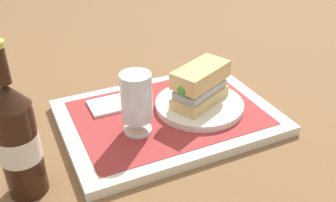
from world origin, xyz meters
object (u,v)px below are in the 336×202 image
Objects in this scene: sandwich at (199,85)px; beer_bottle at (18,139)px; plate at (199,105)px; beer_glass at (136,100)px.

beer_bottle reaches higher than sandwich.
sandwich is at bearing 25.22° from plate.
plate is at bearing -180.00° from sandwich.
beer_bottle is (0.37, 0.08, 0.03)m from sandwich.
plate is 0.71× the size of beer_bottle.
beer_bottle is (0.22, 0.05, 0.01)m from beer_glass.
beer_glass is 0.22m from beer_bottle.
beer_bottle reaches higher than plate.
beer_glass is at bearing 9.37° from plate.
sandwich is at bearing -170.98° from beer_glass.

